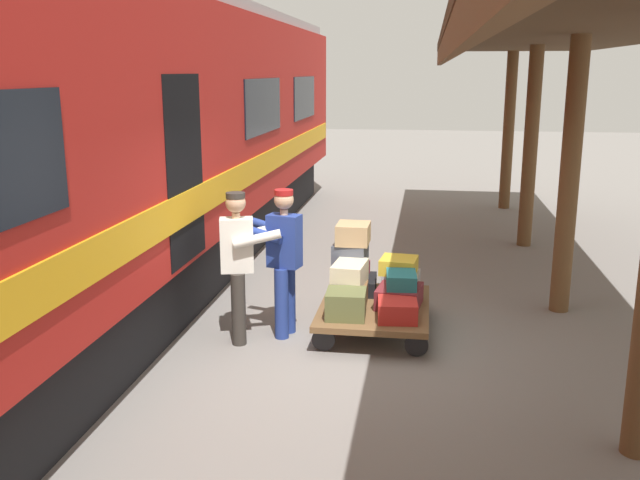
{
  "coord_description": "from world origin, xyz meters",
  "views": [
    {
      "loc": [
        -0.58,
        7.15,
        2.98
      ],
      "look_at": [
        0.56,
        -0.35,
        1.15
      ],
      "focal_mm": 39.45,
      "sensor_mm": 36.0,
      "label": 1
    }
  ],
  "objects_px": {
    "train_car": "(53,157)",
    "porter_in_overalls": "(283,257)",
    "suitcase_gray_aluminum": "(401,283)",
    "suitcase_brown_leather": "(351,294)",
    "luggage_cart": "(375,308)",
    "suitcase_yellow_case": "(399,265)",
    "suitcase_tan_vintage": "(353,234)",
    "suitcase_olive_duffel": "(346,304)",
    "porter_by_door": "(239,262)",
    "suitcase_black_hardshell": "(355,284)",
    "suitcase_slate_roller": "(350,254)",
    "suitcase_red_plastic": "(397,310)",
    "suitcase_teal_softside": "(401,280)",
    "suitcase_cream_canvas": "(350,273)",
    "suitcase_burgundy_valise": "(352,271)",
    "suitcase_maroon_trunk": "(399,296)"
  },
  "relations": [
    {
      "from": "porter_by_door",
      "to": "suitcase_gray_aluminum",
      "type": "bearing_deg",
      "value": -150.09
    },
    {
      "from": "luggage_cart",
      "to": "suitcase_yellow_case",
      "type": "bearing_deg",
      "value": -118.89
    },
    {
      "from": "suitcase_slate_roller",
      "to": "suitcase_maroon_trunk",
      "type": "bearing_deg",
      "value": 142.32
    },
    {
      "from": "suitcase_olive_duffel",
      "to": "suitcase_tan_vintage",
      "type": "bearing_deg",
      "value": -88.24
    },
    {
      "from": "suitcase_black_hardshell",
      "to": "suitcase_burgundy_valise",
      "type": "distance_m",
      "value": 0.18
    },
    {
      "from": "suitcase_brown_leather",
      "to": "suitcase_burgundy_valise",
      "type": "distance_m",
      "value": 0.48
    },
    {
      "from": "suitcase_burgundy_valise",
      "to": "porter_by_door",
      "type": "distance_m",
      "value": 1.55
    },
    {
      "from": "suitcase_gray_aluminum",
      "to": "suitcase_tan_vintage",
      "type": "xyz_separation_m",
      "value": [
        0.6,
        -0.02,
        0.59
      ]
    },
    {
      "from": "suitcase_slate_roller",
      "to": "train_car",
      "type": "bearing_deg",
      "value": 19.83
    },
    {
      "from": "train_car",
      "to": "porter_in_overalls",
      "type": "xyz_separation_m",
      "value": [
        -2.47,
        -0.38,
        -1.14
      ]
    },
    {
      "from": "suitcase_gray_aluminum",
      "to": "suitcase_red_plastic",
      "type": "height_order",
      "value": "suitcase_gray_aluminum"
    },
    {
      "from": "suitcase_brown_leather",
      "to": "suitcase_olive_duffel",
      "type": "bearing_deg",
      "value": 90.0
    },
    {
      "from": "suitcase_red_plastic",
      "to": "suitcase_yellow_case",
      "type": "bearing_deg",
      "value": -88.04
    },
    {
      "from": "suitcase_gray_aluminum",
      "to": "porter_by_door",
      "type": "xyz_separation_m",
      "value": [
        1.75,
        1.01,
        0.47
      ]
    },
    {
      "from": "train_car",
      "to": "suitcase_tan_vintage",
      "type": "relative_size",
      "value": 46.77
    },
    {
      "from": "suitcase_brown_leather",
      "to": "suitcase_red_plastic",
      "type": "distance_m",
      "value": 0.74
    },
    {
      "from": "suitcase_tan_vintage",
      "to": "suitcase_red_plastic",
      "type": "bearing_deg",
      "value": 121.8
    },
    {
      "from": "suitcase_teal_softside",
      "to": "porter_by_door",
      "type": "xyz_separation_m",
      "value": [
        1.77,
        0.53,
        0.28
      ]
    },
    {
      "from": "suitcase_black_hardshell",
      "to": "suitcase_olive_duffel",
      "type": "xyz_separation_m",
      "value": [
        -0.0,
        0.94,
        0.06
      ]
    },
    {
      "from": "luggage_cart",
      "to": "suitcase_olive_duffel",
      "type": "distance_m",
      "value": 0.58
    },
    {
      "from": "suitcase_tan_vintage",
      "to": "suitcase_black_hardshell",
      "type": "bearing_deg",
      "value": 144.47
    },
    {
      "from": "suitcase_burgundy_valise",
      "to": "suitcase_gray_aluminum",
      "type": "bearing_deg",
      "value": -178.41
    },
    {
      "from": "suitcase_cream_canvas",
      "to": "porter_by_door",
      "type": "relative_size",
      "value": 0.33
    },
    {
      "from": "suitcase_slate_roller",
      "to": "suitcase_cream_canvas",
      "type": "height_order",
      "value": "suitcase_slate_roller"
    },
    {
      "from": "suitcase_red_plastic",
      "to": "suitcase_yellow_case",
      "type": "relative_size",
      "value": 1.03
    },
    {
      "from": "suitcase_olive_duffel",
      "to": "suitcase_tan_vintage",
      "type": "xyz_separation_m",
      "value": [
        0.03,
        -0.96,
        0.58
      ]
    },
    {
      "from": "suitcase_olive_duffel",
      "to": "porter_by_door",
      "type": "distance_m",
      "value": 1.27
    },
    {
      "from": "suitcase_red_plastic",
      "to": "suitcase_teal_softside",
      "type": "height_order",
      "value": "suitcase_teal_softside"
    },
    {
      "from": "suitcase_burgundy_valise",
      "to": "suitcase_cream_canvas",
      "type": "bearing_deg",
      "value": 92.98
    },
    {
      "from": "suitcase_black_hardshell",
      "to": "suitcase_teal_softside",
      "type": "bearing_deg",
      "value": 140.66
    },
    {
      "from": "train_car",
      "to": "suitcase_maroon_trunk",
      "type": "bearing_deg",
      "value": -170.2
    },
    {
      "from": "suitcase_slate_roller",
      "to": "luggage_cart",
      "type": "bearing_deg",
      "value": 125.4
    },
    {
      "from": "suitcase_black_hardshell",
      "to": "suitcase_gray_aluminum",
      "type": "relative_size",
      "value": 1.24
    },
    {
      "from": "suitcase_gray_aluminum",
      "to": "suitcase_slate_roller",
      "type": "distance_m",
      "value": 0.71
    },
    {
      "from": "suitcase_red_plastic",
      "to": "porter_by_door",
      "type": "bearing_deg",
      "value": 2.24
    },
    {
      "from": "porter_in_overalls",
      "to": "suitcase_tan_vintage",
      "type": "bearing_deg",
      "value": -133.13
    },
    {
      "from": "suitcase_black_hardshell",
      "to": "suitcase_gray_aluminum",
      "type": "distance_m",
      "value": 0.57
    },
    {
      "from": "suitcase_cream_canvas",
      "to": "suitcase_teal_softside",
      "type": "relative_size",
      "value": 1.25
    },
    {
      "from": "train_car",
      "to": "suitcase_burgundy_valise",
      "type": "xyz_separation_m",
      "value": [
        -3.18,
        -1.11,
        -1.47
      ]
    },
    {
      "from": "suitcase_tan_vintage",
      "to": "suitcase_gray_aluminum",
      "type": "bearing_deg",
      "value": 177.98
    },
    {
      "from": "suitcase_brown_leather",
      "to": "porter_by_door",
      "type": "relative_size",
      "value": 0.28
    },
    {
      "from": "suitcase_slate_roller",
      "to": "suitcase_yellow_case",
      "type": "height_order",
      "value": "suitcase_slate_roller"
    },
    {
      "from": "train_car",
      "to": "luggage_cart",
      "type": "xyz_separation_m",
      "value": [
        -3.5,
        -0.65,
        -1.78
      ]
    },
    {
      "from": "train_car",
      "to": "suitcase_slate_roller",
      "type": "height_order",
      "value": "train_car"
    },
    {
      "from": "porter_in_overalls",
      "to": "suitcase_slate_roller",
      "type": "bearing_deg",
      "value": -132.06
    },
    {
      "from": "suitcase_red_plastic",
      "to": "suitcase_teal_softside",
      "type": "relative_size",
      "value": 1.01
    },
    {
      "from": "suitcase_yellow_case",
      "to": "suitcase_teal_softside",
      "type": "bearing_deg",
      "value": 96.12
    },
    {
      "from": "suitcase_gray_aluminum",
      "to": "suitcase_brown_leather",
      "type": "height_order",
      "value": "suitcase_gray_aluminum"
    },
    {
      "from": "suitcase_tan_vintage",
      "to": "suitcase_yellow_case",
      "type": "height_order",
      "value": "suitcase_tan_vintage"
    },
    {
      "from": "suitcase_teal_softside",
      "to": "porter_by_door",
      "type": "relative_size",
      "value": 0.26
    }
  ]
}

